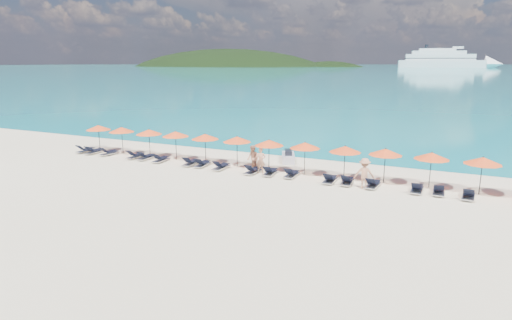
% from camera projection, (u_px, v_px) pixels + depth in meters
% --- Properties ---
extents(ground, '(1400.00, 1400.00, 0.00)m').
position_uv_depth(ground, '(235.00, 189.00, 25.87)').
color(ground, beige).
extents(sea, '(1600.00, 1300.00, 0.01)m').
position_uv_depth(sea, '(451.00, 67.00, 608.47)').
color(sea, '#1FA9B2').
rests_on(sea, ground).
extents(headland_main, '(374.00, 242.00, 126.50)m').
position_uv_depth(headland_main, '(226.00, 93.00, 634.77)').
color(headland_main, black).
rests_on(headland_main, ground).
extents(headland_small, '(162.00, 126.00, 85.50)m').
position_uv_depth(headland_small, '(328.00, 93.00, 589.92)').
color(headland_small, black).
rests_on(headland_small, ground).
extents(cruise_ship, '(116.63, 38.28, 32.07)m').
position_uv_depth(cruise_ship, '(450.00, 61.00, 505.63)').
color(cruise_ship, white).
rests_on(cruise_ship, ground).
extents(jetski, '(1.80, 2.63, 0.88)m').
position_uv_depth(jetski, '(288.00, 157.00, 32.97)').
color(jetski, silver).
rests_on(jetski, ground).
extents(beachgoer_a, '(0.73, 0.57, 1.77)m').
position_uv_depth(beachgoer_a, '(261.00, 161.00, 29.45)').
color(beachgoer_a, tan).
rests_on(beachgoer_a, ground).
extents(beachgoer_b, '(1.01, 0.95, 1.83)m').
position_uv_depth(beachgoer_b, '(253.00, 158.00, 30.02)').
color(beachgoer_b, tan).
rests_on(beachgoer_b, ground).
extents(beachgoer_c, '(1.29, 0.76, 1.88)m').
position_uv_depth(beachgoer_c, '(364.00, 173.00, 25.89)').
color(beachgoer_c, tan).
rests_on(beachgoer_c, ground).
extents(umbrella_0, '(2.10, 2.10, 2.28)m').
position_uv_depth(umbrella_0, '(98.00, 128.00, 36.67)').
color(umbrella_0, black).
rests_on(umbrella_0, ground).
extents(umbrella_1, '(2.10, 2.10, 2.28)m').
position_uv_depth(umbrella_1, '(122.00, 130.00, 35.55)').
color(umbrella_1, black).
rests_on(umbrella_1, ground).
extents(umbrella_2, '(2.10, 2.10, 2.28)m').
position_uv_depth(umbrella_2, '(149.00, 132.00, 34.40)').
color(umbrella_2, black).
rests_on(umbrella_2, ground).
extents(umbrella_3, '(2.10, 2.10, 2.28)m').
position_uv_depth(umbrella_3, '(175.00, 134.00, 33.42)').
color(umbrella_3, black).
rests_on(umbrella_3, ground).
extents(umbrella_4, '(2.10, 2.10, 2.28)m').
position_uv_depth(umbrella_4, '(205.00, 137.00, 32.24)').
color(umbrella_4, black).
rests_on(umbrella_4, ground).
extents(umbrella_5, '(2.10, 2.10, 2.28)m').
position_uv_depth(umbrella_5, '(237.00, 139.00, 31.16)').
color(umbrella_5, black).
rests_on(umbrella_5, ground).
extents(umbrella_6, '(2.10, 2.10, 2.28)m').
position_uv_depth(umbrella_6, '(269.00, 143.00, 29.85)').
color(umbrella_6, black).
rests_on(umbrella_6, ground).
extents(umbrella_7, '(2.10, 2.10, 2.28)m').
position_uv_depth(umbrella_7, '(305.00, 145.00, 28.90)').
color(umbrella_7, black).
rests_on(umbrella_7, ground).
extents(umbrella_8, '(2.10, 2.10, 2.28)m').
position_uv_depth(umbrella_8, '(345.00, 149.00, 27.65)').
color(umbrella_8, black).
rests_on(umbrella_8, ground).
extents(umbrella_9, '(2.10, 2.10, 2.28)m').
position_uv_depth(umbrella_9, '(386.00, 152.00, 26.82)').
color(umbrella_9, black).
rests_on(umbrella_9, ground).
extents(umbrella_10, '(2.10, 2.10, 2.28)m').
position_uv_depth(umbrella_10, '(432.00, 156.00, 25.69)').
color(umbrella_10, black).
rests_on(umbrella_10, ground).
extents(umbrella_11, '(2.10, 2.10, 2.28)m').
position_uv_depth(umbrella_11, '(483.00, 161.00, 24.46)').
color(umbrella_11, black).
rests_on(umbrella_11, ground).
extents(lounger_0, '(0.71, 1.73, 0.66)m').
position_uv_depth(lounger_0, '(85.00, 150.00, 36.24)').
color(lounger_0, silver).
rests_on(lounger_0, ground).
extents(lounger_1, '(0.62, 1.70, 0.66)m').
position_uv_depth(lounger_1, '(94.00, 151.00, 35.77)').
color(lounger_1, silver).
rests_on(lounger_1, ground).
extents(lounger_2, '(0.78, 1.75, 0.66)m').
position_uv_depth(lounger_2, '(109.00, 152.00, 35.24)').
color(lounger_2, silver).
rests_on(lounger_2, ground).
extents(lounger_3, '(0.65, 1.71, 0.66)m').
position_uv_depth(lounger_3, '(135.00, 156.00, 34.07)').
color(lounger_3, silver).
rests_on(lounger_3, ground).
extents(lounger_4, '(0.63, 1.70, 0.66)m').
position_uv_depth(lounger_4, '(146.00, 157.00, 33.67)').
color(lounger_4, silver).
rests_on(lounger_4, ground).
extents(lounger_5, '(0.70, 1.73, 0.66)m').
position_uv_depth(lounger_5, '(161.00, 159.00, 32.86)').
color(lounger_5, silver).
rests_on(lounger_5, ground).
extents(lounger_6, '(0.74, 1.74, 0.66)m').
position_uv_depth(lounger_6, '(191.00, 162.00, 31.77)').
color(lounger_6, silver).
rests_on(lounger_6, ground).
extents(lounger_7, '(0.76, 1.74, 0.66)m').
position_uv_depth(lounger_7, '(202.00, 164.00, 31.37)').
color(lounger_7, silver).
rests_on(lounger_7, ground).
extents(lounger_8, '(0.67, 1.72, 0.66)m').
position_uv_depth(lounger_8, '(221.00, 166.00, 30.59)').
color(lounger_8, silver).
rests_on(lounger_8, ground).
extents(lounger_9, '(0.76, 1.74, 0.66)m').
position_uv_depth(lounger_9, '(253.00, 170.00, 29.44)').
color(lounger_9, silver).
rests_on(lounger_9, ground).
extents(lounger_10, '(0.76, 1.74, 0.66)m').
position_uv_depth(lounger_10, '(270.00, 172.00, 29.08)').
color(lounger_10, silver).
rests_on(lounger_10, ground).
extents(lounger_11, '(0.63, 1.70, 0.66)m').
position_uv_depth(lounger_11, '(292.00, 174.00, 28.54)').
color(lounger_11, silver).
rests_on(lounger_11, ground).
extents(lounger_12, '(0.66, 1.71, 0.66)m').
position_uv_depth(lounger_12, '(330.00, 179.00, 27.25)').
color(lounger_12, silver).
rests_on(lounger_12, ground).
extents(lounger_13, '(0.73, 1.74, 0.66)m').
position_uv_depth(lounger_13, '(347.00, 181.00, 26.87)').
color(lounger_13, silver).
rests_on(lounger_13, ground).
extents(lounger_14, '(0.77, 1.75, 0.66)m').
position_uv_depth(lounger_14, '(373.00, 184.00, 26.19)').
color(lounger_14, silver).
rests_on(lounger_14, ground).
extents(lounger_15, '(0.65, 1.71, 0.66)m').
position_uv_depth(lounger_15, '(417.00, 189.00, 25.24)').
color(lounger_15, silver).
rests_on(lounger_15, ground).
extents(lounger_16, '(0.65, 1.71, 0.66)m').
position_uv_depth(lounger_16, '(439.00, 190.00, 24.87)').
color(lounger_16, silver).
rests_on(lounger_16, ground).
extents(lounger_17, '(0.74, 1.74, 0.66)m').
position_uv_depth(lounger_17, '(469.00, 195.00, 24.07)').
color(lounger_17, silver).
rests_on(lounger_17, ground).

